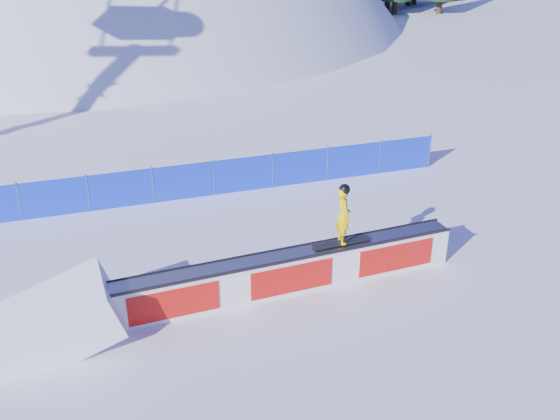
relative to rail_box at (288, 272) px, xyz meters
name	(u,v)px	position (x,y,z in m)	size (l,w,h in m)	color
ground	(140,279)	(-3.45, 1.69, -0.53)	(160.00, 160.00, 0.00)	white
snow_hill	(107,215)	(-3.45, 43.69, -18.53)	(64.00, 64.00, 64.00)	white
safety_fence	(121,190)	(-3.45, 6.19, 0.08)	(22.05, 0.05, 1.30)	#1230DE
rail_box	(288,272)	(0.00, 0.00, 0.00)	(8.92, 1.08, 1.07)	white
snow_ramp	(54,340)	(-5.56, -0.29, -0.53)	(2.86, 1.91, 1.07)	white
snowboarder	(343,215)	(1.45, 0.07, 1.33)	(1.54, 0.56, 1.60)	black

